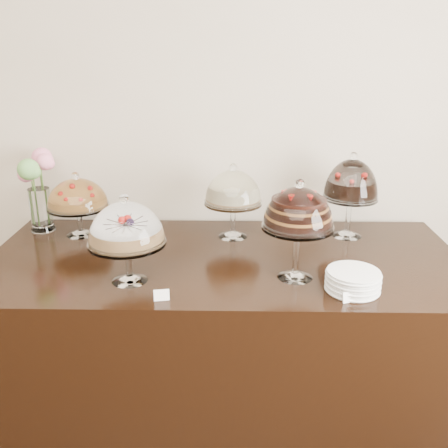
{
  "coord_description": "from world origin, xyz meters",
  "views": [
    {
      "loc": [
        0.37,
        0.32,
        1.84
      ],
      "look_at": [
        0.33,
        2.4,
        1.08
      ],
      "focal_mm": 40.0,
      "sensor_mm": 36.0,
      "label": 1
    }
  ],
  "objects_px": {
    "flower_vase": "(38,185)",
    "cake_stand_cheesecake": "(233,190)",
    "cake_stand_fruit_tart": "(77,196)",
    "cake_stand_dark_choco": "(351,183)",
    "plate_stack": "(353,281)",
    "display_counter": "(224,340)",
    "cake_stand_sugar_sponge": "(126,227)",
    "cake_stand_choco_layer": "(298,211)"
  },
  "relations": [
    {
      "from": "flower_vase",
      "to": "cake_stand_cheesecake",
      "type": "bearing_deg",
      "value": -4.38
    },
    {
      "from": "cake_stand_fruit_tart",
      "to": "cake_stand_cheesecake",
      "type": "bearing_deg",
      "value": -0.64
    },
    {
      "from": "cake_stand_cheesecake",
      "to": "cake_stand_fruit_tart",
      "type": "relative_size",
      "value": 1.15
    },
    {
      "from": "cake_stand_dark_choco",
      "to": "plate_stack",
      "type": "distance_m",
      "value": 0.66
    },
    {
      "from": "cake_stand_fruit_tart",
      "to": "plate_stack",
      "type": "xyz_separation_m",
      "value": [
        1.27,
        -0.59,
        -0.17
      ]
    },
    {
      "from": "display_counter",
      "to": "flower_vase",
      "type": "height_order",
      "value": "flower_vase"
    },
    {
      "from": "cake_stand_cheesecake",
      "to": "flower_vase",
      "type": "distance_m",
      "value": 1.01
    },
    {
      "from": "flower_vase",
      "to": "cake_stand_sugar_sponge",
      "type": "bearing_deg",
      "value": -45.71
    },
    {
      "from": "cake_stand_cheesecake",
      "to": "cake_stand_dark_choco",
      "type": "bearing_deg",
      "value": 1.97
    },
    {
      "from": "cake_stand_fruit_tart",
      "to": "plate_stack",
      "type": "relative_size",
      "value": 1.56
    },
    {
      "from": "flower_vase",
      "to": "cake_stand_fruit_tart",
      "type": "bearing_deg",
      "value": -17.25
    },
    {
      "from": "cake_stand_fruit_tart",
      "to": "flower_vase",
      "type": "distance_m",
      "value": 0.23
    },
    {
      "from": "display_counter",
      "to": "plate_stack",
      "type": "xyz_separation_m",
      "value": [
        0.52,
        -0.32,
        0.49
      ]
    },
    {
      "from": "display_counter",
      "to": "cake_stand_sugar_sponge",
      "type": "height_order",
      "value": "cake_stand_sugar_sponge"
    },
    {
      "from": "cake_stand_dark_choco",
      "to": "plate_stack",
      "type": "bearing_deg",
      "value": -99.86
    },
    {
      "from": "cake_stand_cheesecake",
      "to": "plate_stack",
      "type": "xyz_separation_m",
      "value": [
        0.48,
        -0.59,
        -0.2
      ]
    },
    {
      "from": "cake_stand_cheesecake",
      "to": "cake_stand_fruit_tart",
      "type": "distance_m",
      "value": 0.79
    },
    {
      "from": "display_counter",
      "to": "flower_vase",
      "type": "bearing_deg",
      "value": 160.74
    },
    {
      "from": "cake_stand_dark_choco",
      "to": "cake_stand_cheesecake",
      "type": "bearing_deg",
      "value": -178.03
    },
    {
      "from": "cake_stand_sugar_sponge",
      "to": "cake_stand_choco_layer",
      "type": "bearing_deg",
      "value": 3.73
    },
    {
      "from": "flower_vase",
      "to": "display_counter",
      "type": "bearing_deg",
      "value": -19.26
    },
    {
      "from": "flower_vase",
      "to": "cake_stand_dark_choco",
      "type": "bearing_deg",
      "value": -2.05
    },
    {
      "from": "cake_stand_cheesecake",
      "to": "flower_vase",
      "type": "relative_size",
      "value": 0.91
    },
    {
      "from": "cake_stand_fruit_tart",
      "to": "plate_stack",
      "type": "distance_m",
      "value": 1.41
    },
    {
      "from": "cake_stand_cheesecake",
      "to": "plate_stack",
      "type": "height_order",
      "value": "cake_stand_cheesecake"
    },
    {
      "from": "cake_stand_fruit_tart",
      "to": "flower_vase",
      "type": "height_order",
      "value": "flower_vase"
    },
    {
      "from": "cake_stand_sugar_sponge",
      "to": "cake_stand_choco_layer",
      "type": "relative_size",
      "value": 0.88
    },
    {
      "from": "cake_stand_sugar_sponge",
      "to": "cake_stand_cheesecake",
      "type": "height_order",
      "value": "cake_stand_cheesecake"
    },
    {
      "from": "cake_stand_sugar_sponge",
      "to": "cake_stand_dark_choco",
      "type": "height_order",
      "value": "cake_stand_dark_choco"
    },
    {
      "from": "display_counter",
      "to": "cake_stand_sugar_sponge",
      "type": "distance_m",
      "value": 0.83
    },
    {
      "from": "cake_stand_choco_layer",
      "to": "cake_stand_fruit_tart",
      "type": "xyz_separation_m",
      "value": [
        -1.05,
        0.48,
        -0.09
      ]
    },
    {
      "from": "display_counter",
      "to": "cake_stand_dark_choco",
      "type": "xyz_separation_m",
      "value": [
        0.63,
        0.28,
        0.73
      ]
    },
    {
      "from": "display_counter",
      "to": "cake_stand_choco_layer",
      "type": "distance_m",
      "value": 0.83
    },
    {
      "from": "display_counter",
      "to": "plate_stack",
      "type": "bearing_deg",
      "value": -31.91
    },
    {
      "from": "cake_stand_fruit_tart",
      "to": "flower_vase",
      "type": "bearing_deg",
      "value": 162.75
    },
    {
      "from": "cake_stand_dark_choco",
      "to": "flower_vase",
      "type": "relative_size",
      "value": 1.04
    },
    {
      "from": "display_counter",
      "to": "cake_stand_choco_layer",
      "type": "xyz_separation_m",
      "value": [
        0.3,
        -0.21,
        0.74
      ]
    },
    {
      "from": "cake_stand_cheesecake",
      "to": "flower_vase",
      "type": "bearing_deg",
      "value": 175.62
    },
    {
      "from": "cake_stand_sugar_sponge",
      "to": "cake_stand_choco_layer",
      "type": "xyz_separation_m",
      "value": [
        0.69,
        0.05,
        0.06
      ]
    },
    {
      "from": "cake_stand_choco_layer",
      "to": "plate_stack",
      "type": "bearing_deg",
      "value": -27.83
    },
    {
      "from": "display_counter",
      "to": "cake_stand_dark_choco",
      "type": "bearing_deg",
      "value": 24.2
    },
    {
      "from": "cake_stand_dark_choco",
      "to": "cake_stand_choco_layer",
      "type": "bearing_deg",
      "value": -123.25
    }
  ]
}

